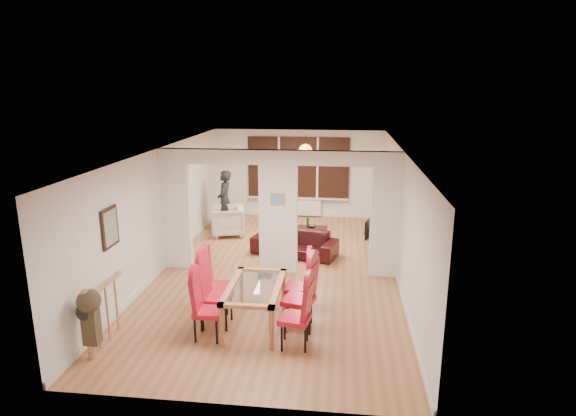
% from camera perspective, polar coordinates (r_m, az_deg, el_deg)
% --- Properties ---
extents(floor, '(5.00, 9.00, 0.01)m').
position_cam_1_polar(floor, '(10.42, -1.13, -7.42)').
color(floor, '#A76A43').
rests_on(floor, ground).
extents(room_walls, '(5.00, 9.00, 2.60)m').
position_cam_1_polar(room_walls, '(10.01, -1.16, -0.50)').
color(room_walls, silver).
rests_on(room_walls, floor).
extents(divider_wall, '(5.00, 0.18, 2.60)m').
position_cam_1_polar(divider_wall, '(10.01, -1.16, -0.50)').
color(divider_wall, white).
rests_on(divider_wall, floor).
extents(bay_window_blinds, '(3.00, 0.08, 1.80)m').
position_cam_1_polar(bay_window_blinds, '(14.29, 1.22, 4.84)').
color(bay_window_blinds, black).
rests_on(bay_window_blinds, room_walls).
extents(radiator, '(1.40, 0.08, 0.50)m').
position_cam_1_polar(radiator, '(14.50, 1.18, 0.13)').
color(radiator, white).
rests_on(radiator, floor).
extents(pendant_light, '(0.36, 0.36, 0.36)m').
position_cam_1_polar(pendant_light, '(13.04, 2.09, 6.80)').
color(pendant_light, orange).
rests_on(pendant_light, room_walls).
extents(stair_newel, '(0.40, 1.20, 1.10)m').
position_cam_1_polar(stair_newel, '(8.03, -20.84, -11.06)').
color(stair_newel, tan).
rests_on(stair_newel, floor).
extents(wall_poster, '(0.04, 0.52, 0.67)m').
position_cam_1_polar(wall_poster, '(8.43, -20.36, -2.17)').
color(wall_poster, gray).
rests_on(wall_poster, room_walls).
extents(pillar_photo, '(0.30, 0.03, 0.25)m').
position_cam_1_polar(pillar_photo, '(9.85, -1.25, 1.04)').
color(pillar_photo, '#4C8CD8').
rests_on(pillar_photo, divider_wall).
extents(dining_table, '(0.86, 1.53, 0.72)m').
position_cam_1_polar(dining_table, '(8.08, -3.93, -11.43)').
color(dining_table, '#A2633C').
rests_on(dining_table, floor).
extents(dining_chair_la, '(0.44, 0.44, 1.06)m').
position_cam_1_polar(dining_chair_la, '(7.73, -9.46, -11.47)').
color(dining_chair_la, '#AB1126').
rests_on(dining_chair_la, floor).
extents(dining_chair_lb, '(0.50, 0.50, 1.16)m').
position_cam_1_polar(dining_chair_lb, '(8.06, -8.46, -9.87)').
color(dining_chair_lb, '#AB1126').
rests_on(dining_chair_lb, floor).
extents(dining_chair_lc, '(0.47, 0.47, 1.05)m').
position_cam_1_polar(dining_chair_lc, '(8.58, -8.19, -8.71)').
color(dining_chair_lc, '#AB1126').
rests_on(dining_chair_lc, floor).
extents(dining_chair_ra, '(0.50, 0.50, 1.08)m').
position_cam_1_polar(dining_chair_ra, '(7.40, 0.81, -12.40)').
color(dining_chair_ra, '#AB1126').
rests_on(dining_chair_ra, floor).
extents(dining_chair_rb, '(0.57, 0.57, 1.18)m').
position_cam_1_polar(dining_chair_rb, '(7.88, 1.26, -10.24)').
color(dining_chair_rb, '#AB1126').
rests_on(dining_chair_rb, floor).
extents(dining_chair_rc, '(0.43, 0.43, 1.06)m').
position_cam_1_polar(dining_chair_rc, '(8.46, 1.15, -8.91)').
color(dining_chair_rc, '#AB1126').
rests_on(dining_chair_rc, floor).
extents(sofa, '(2.10, 1.26, 0.57)m').
position_cam_1_polar(sofa, '(11.28, 0.79, -4.14)').
color(sofa, black).
rests_on(sofa, floor).
extents(armchair, '(1.02, 1.03, 0.78)m').
position_cam_1_polar(armchair, '(12.81, -7.15, -1.50)').
color(armchair, beige).
rests_on(armchair, floor).
extents(person, '(0.61, 0.41, 1.65)m').
position_cam_1_polar(person, '(13.18, -7.51, 0.89)').
color(person, black).
rests_on(person, floor).
extents(television, '(0.87, 0.40, 0.51)m').
position_cam_1_polar(television, '(12.85, 9.39, -2.15)').
color(television, black).
rests_on(television, floor).
extents(coffee_table, '(1.06, 0.63, 0.23)m').
position_cam_1_polar(coffee_table, '(12.71, 2.41, -2.82)').
color(coffee_table, black).
rests_on(coffee_table, floor).
extents(bottle, '(0.07, 0.07, 0.28)m').
position_cam_1_polar(bottle, '(12.67, 2.35, -1.66)').
color(bottle, '#143F19').
rests_on(bottle, coffee_table).
extents(bowl, '(0.23, 0.23, 0.06)m').
position_cam_1_polar(bowl, '(12.69, 2.74, -2.17)').
color(bowl, black).
rests_on(bowl, coffee_table).
extents(shoes, '(0.25, 0.27, 0.10)m').
position_cam_1_polar(shoes, '(10.08, -2.70, -7.89)').
color(shoes, black).
rests_on(shoes, floor).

